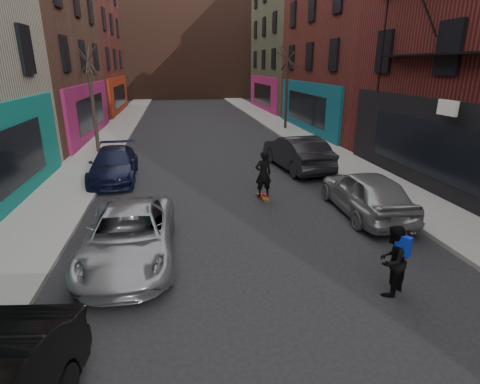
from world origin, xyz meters
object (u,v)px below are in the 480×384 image
object	(u,v)px
tree_right_far	(287,81)
parked_right_end	(297,152)
skateboard	(263,198)
skateboarder	(263,174)
parked_right_far	(366,193)
parked_left_end	(114,164)
parked_left_far	(129,235)
tree_left_far	(91,90)
pedestrian	(392,260)

from	to	relation	value
tree_right_far	parked_right_end	size ratio (longest dim) A/B	1.43
tree_right_far	skateboard	xyz separation A→B (m)	(-5.12, -14.74, -3.48)
parked_right_end	skateboarder	xyz separation A→B (m)	(-2.49, -3.82, 0.16)
parked_right_far	skateboard	bearing A→B (deg)	-31.96
parked_left_end	skateboarder	size ratio (longest dim) A/B	2.66
tree_right_far	parked_left_far	world-z (taller)	tree_right_far
tree_left_far	pedestrian	size ratio (longest dim) A/B	4.17
skateboard	pedestrian	bearing A→B (deg)	-86.58
tree_left_far	parked_left_far	bearing A→B (deg)	-76.53
parked_left_end	parked_right_end	xyz separation A→B (m)	(8.16, 0.31, 0.13)
tree_left_far	tree_right_far	bearing A→B (deg)	25.82
parked_left_end	skateboarder	xyz separation A→B (m)	(5.68, -3.50, 0.29)
parked_right_end	skateboarder	size ratio (longest dim) A/B	2.82
parked_left_far	pedestrian	distance (m)	6.11
tree_right_far	parked_right_far	size ratio (longest dim) A/B	1.58
parked_left_far	parked_right_end	bearing A→B (deg)	48.88
tree_left_far	skateboarder	world-z (taller)	tree_left_far
parked_right_end	skateboarder	bearing A→B (deg)	50.43
tree_left_far	parked_right_end	bearing A→B (deg)	-26.76
skateboard	skateboarder	world-z (taller)	skateboarder
tree_right_far	skateboarder	bearing A→B (deg)	-109.17
parked_left_far	tree_right_far	bearing A→B (deg)	63.65
skateboarder	pedestrian	distance (m)	6.39
tree_right_far	parked_left_far	bearing A→B (deg)	-116.91
skateboard	skateboarder	bearing A→B (deg)	0.00
parked_right_end	skateboard	world-z (taller)	parked_right_end
parked_left_end	pedestrian	bearing A→B (deg)	-56.61
parked_right_far	pedestrian	size ratio (longest dim) A/B	2.77
parked_left_far	parked_right_far	world-z (taller)	parked_right_far
parked_left_far	skateboarder	distance (m)	5.72
skateboard	skateboarder	distance (m)	0.90
tree_left_far	skateboarder	bearing A→B (deg)	-50.21
skateboarder	pedestrian	bearing A→B (deg)	93.42
tree_left_far	skateboard	world-z (taller)	tree_left_far
parked_right_far	skateboarder	size ratio (longest dim) A/B	2.55
parked_right_far	pedestrian	distance (m)	4.60
parked_left_far	pedestrian	bearing A→B (deg)	-23.34
parked_left_far	tree_left_far	bearing A→B (deg)	104.03
tree_right_far	pedestrian	world-z (taller)	tree_right_far
parked_right_far	skateboard	size ratio (longest dim) A/B	5.39
tree_right_far	parked_left_end	size ratio (longest dim) A/B	1.51
parked_left_end	skateboard	xyz separation A→B (m)	(5.68, -3.50, -0.60)
tree_left_far	parked_left_far	xyz separation A→B (m)	(3.00, -12.52, -2.73)
parked_left_far	skateboard	bearing A→B (deg)	42.04
tree_right_far	parked_left_far	xyz separation A→B (m)	(-9.40, -18.52, -2.88)
parked_left_end	skateboarder	world-z (taller)	skateboarder
tree_right_far	parked_left_far	distance (m)	20.97
parked_left_far	skateboarder	bearing A→B (deg)	42.04
tree_left_far	parked_left_end	world-z (taller)	tree_left_far
tree_right_far	pedestrian	xyz separation A→B (m)	(-3.81, -21.00, -2.74)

